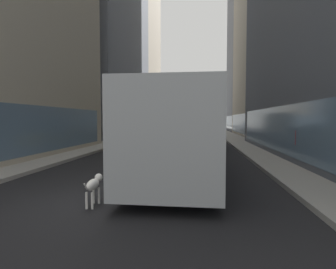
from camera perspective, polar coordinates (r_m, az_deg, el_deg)
The scene contains 14 objects.
ground_plane at distance 41.85m, azimuth 4.11°, elevation 0.33°, with size 120.00×120.00×0.00m, color black.
sidewalk_left at distance 42.50m, azimuth -3.59°, elevation 0.48°, with size 2.40×110.00×0.15m, color #9E9991.
sidewalk_right at distance 41.97m, azimuth 11.90°, elevation 0.38°, with size 2.40×110.00×0.15m, color gray.
building_left_far at distance 57.07m, azimuth -8.29°, elevation 22.51°, with size 9.71×18.61×41.98m.
building_right_mid at distance 38.00m, azimuth 23.31°, elevation 21.80°, with size 9.77×15.64×28.75m.
building_right_far at distance 54.71m, azimuth 18.19°, elevation 21.42°, with size 8.56×14.87×38.68m.
transit_bus at distance 11.15m, azimuth 2.95°, elevation 1.57°, with size 2.78×11.53×3.05m.
car_silver_sedan at distance 52.16m, azimuth 7.72°, elevation 1.79°, with size 1.80×4.63×1.62m.
car_white_van at distance 32.42m, azimuth -1.64°, elevation 0.96°, with size 1.95×4.00×1.62m.
car_grey_wagon at distance 20.07m, azimuth 9.21°, elevation -0.47°, with size 1.82×4.19×1.62m.
car_yellow_taxi at distance 18.97m, azimuth -7.72°, elevation -0.66°, with size 1.90×4.25×1.62m.
box_truck at distance 40.41m, azimuth 2.32°, elevation 2.60°, with size 2.30×7.50×3.05m.
dalmatian_dog at distance 6.83m, azimuth -15.65°, elevation -10.32°, with size 0.22×0.96×0.72m.
pedestrian_with_handbag at distance 12.85m, azimuth 26.38°, elevation -1.96°, with size 0.45×0.34×1.69m.
Camera 1 is at (1.94, -6.76, 2.10)m, focal length 28.37 mm.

